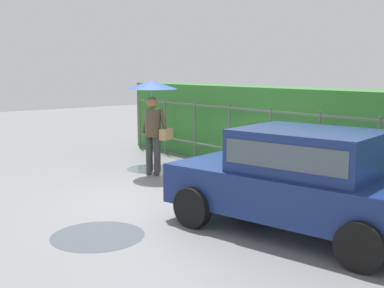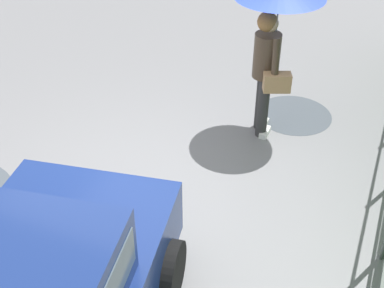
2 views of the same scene
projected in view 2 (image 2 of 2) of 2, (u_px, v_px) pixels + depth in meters
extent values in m
plane|color=slate|center=(149.00, 197.00, 5.95)|extent=(40.00, 40.00, 0.00)
cylinder|color=black|center=(4.00, 242.00, 4.97)|extent=(0.62, 0.29, 0.60)
cylinder|color=black|center=(170.00, 271.00, 4.67)|extent=(0.62, 0.29, 0.60)
cylinder|color=#333333|center=(261.00, 100.00, 6.90)|extent=(0.15, 0.15, 0.86)
cylinder|color=#333333|center=(263.00, 108.00, 6.74)|extent=(0.15, 0.15, 0.86)
cube|color=white|center=(263.00, 124.00, 7.13)|extent=(0.26, 0.10, 0.08)
cube|color=white|center=(265.00, 132.00, 6.97)|extent=(0.26, 0.10, 0.08)
cylinder|color=#473828|center=(267.00, 56.00, 6.40)|extent=(0.34, 0.34, 0.58)
sphere|color=#DBAD89|center=(270.00, 23.00, 6.14)|extent=(0.22, 0.22, 0.22)
sphere|color=olive|center=(267.00, 22.00, 6.13)|extent=(0.25, 0.25, 0.25)
cylinder|color=#473828|center=(271.00, 46.00, 6.56)|extent=(0.24, 0.17, 0.56)
cylinder|color=#473828|center=(275.00, 61.00, 6.20)|extent=(0.24, 0.17, 0.56)
cylinder|color=#B2B2B7|center=(276.00, 27.00, 6.26)|extent=(0.02, 0.02, 0.77)
cube|color=tan|center=(277.00, 82.00, 6.33)|extent=(0.28, 0.38, 0.24)
cube|color=#59605B|center=(384.00, 273.00, 4.46)|extent=(11.23, 0.03, 0.04)
cylinder|color=#4C545B|center=(294.00, 115.00, 7.40)|extent=(1.10, 1.10, 0.00)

